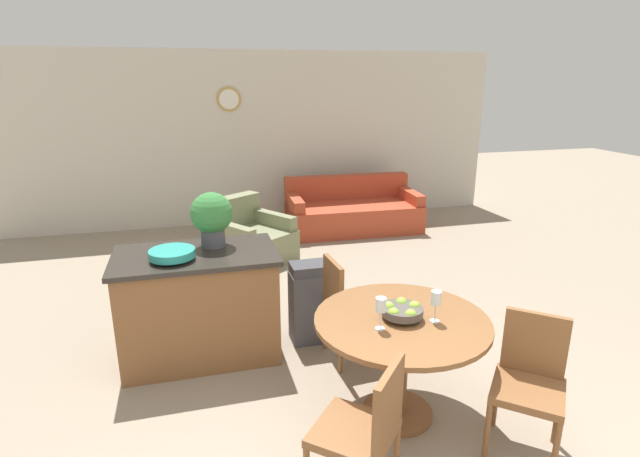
{
  "coord_description": "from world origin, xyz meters",
  "views": [
    {
      "loc": [
        -1.12,
        -1.73,
        2.32
      ],
      "look_at": [
        0.03,
        2.54,
        0.96
      ],
      "focal_mm": 28.0,
      "sensor_mm": 36.0,
      "label": 1
    }
  ],
  "objects_px": {
    "dining_chair_near_right": "(530,377)",
    "potted_plant": "(212,216)",
    "trash_bin": "(309,303)",
    "couch": "(352,212)",
    "wine_glass_left": "(381,306)",
    "dining_chair_near_left": "(366,427)",
    "fruit_bowl": "(402,311)",
    "dining_table": "(401,341)",
    "teal_bowl": "(172,254)",
    "armchair": "(249,239)",
    "kitchen_island": "(199,305)",
    "wine_glass_right": "(436,299)",
    "dining_chair_far_side": "(347,303)"
  },
  "relations": [
    {
      "from": "armchair",
      "to": "dining_table",
      "type": "bearing_deg",
      "value": -114.27
    },
    {
      "from": "dining_table",
      "to": "dining_chair_near_left",
      "type": "distance_m",
      "value": 0.83
    },
    {
      "from": "kitchen_island",
      "to": "armchair",
      "type": "relative_size",
      "value": 1.05
    },
    {
      "from": "dining_chair_near_left",
      "to": "potted_plant",
      "type": "bearing_deg",
      "value": 59.58
    },
    {
      "from": "wine_glass_right",
      "to": "trash_bin",
      "type": "relative_size",
      "value": 0.29
    },
    {
      "from": "dining_chair_far_side",
      "to": "wine_glass_left",
      "type": "distance_m",
      "value": 1.0
    },
    {
      "from": "dining_chair_far_side",
      "to": "trash_bin",
      "type": "height_order",
      "value": "dining_chair_far_side"
    },
    {
      "from": "dining_chair_near_right",
      "to": "potted_plant",
      "type": "height_order",
      "value": "potted_plant"
    },
    {
      "from": "dining_table",
      "to": "couch",
      "type": "xyz_separation_m",
      "value": [
        1.13,
        4.39,
        -0.31
      ]
    },
    {
      "from": "wine_glass_right",
      "to": "kitchen_island",
      "type": "bearing_deg",
      "value": 139.33
    },
    {
      "from": "trash_bin",
      "to": "armchair",
      "type": "xyz_separation_m",
      "value": [
        -0.26,
        2.23,
        -0.09
      ]
    },
    {
      "from": "fruit_bowl",
      "to": "trash_bin",
      "type": "height_order",
      "value": "fruit_bowl"
    },
    {
      "from": "dining_chair_near_right",
      "to": "wine_glass_left",
      "type": "bearing_deg",
      "value": 16.47
    },
    {
      "from": "fruit_bowl",
      "to": "couch",
      "type": "distance_m",
      "value": 4.56
    },
    {
      "from": "dining_table",
      "to": "armchair",
      "type": "distance_m",
      "value": 3.5
    },
    {
      "from": "wine_glass_left",
      "to": "kitchen_island",
      "type": "bearing_deg",
      "value": 130.84
    },
    {
      "from": "dining_chair_near_right",
      "to": "armchair",
      "type": "distance_m",
      "value": 4.13
    },
    {
      "from": "couch",
      "to": "armchair",
      "type": "bearing_deg",
      "value": -149.08
    },
    {
      "from": "couch",
      "to": "potted_plant",
      "type": "bearing_deg",
      "value": -124.59
    },
    {
      "from": "dining_chair_near_right",
      "to": "wine_glass_right",
      "type": "xyz_separation_m",
      "value": [
        -0.47,
        0.4,
        0.41
      ]
    },
    {
      "from": "kitchen_island",
      "to": "fruit_bowl",
      "type": "bearing_deg",
      "value": -42.47
    },
    {
      "from": "teal_bowl",
      "to": "couch",
      "type": "distance_m",
      "value": 4.28
    },
    {
      "from": "fruit_bowl",
      "to": "teal_bowl",
      "type": "xyz_separation_m",
      "value": [
        -1.48,
        1.07,
        0.17
      ]
    },
    {
      "from": "teal_bowl",
      "to": "couch",
      "type": "bearing_deg",
      "value": 51.71
    },
    {
      "from": "dining_chair_far_side",
      "to": "wine_glass_left",
      "type": "xyz_separation_m",
      "value": [
        -0.07,
        -0.91,
        0.41
      ]
    },
    {
      "from": "dining_table",
      "to": "trash_bin",
      "type": "xyz_separation_m",
      "value": [
        -0.35,
        1.2,
        -0.22
      ]
    },
    {
      "from": "dining_chair_far_side",
      "to": "couch",
      "type": "distance_m",
      "value": 3.79
    },
    {
      "from": "trash_bin",
      "to": "couch",
      "type": "height_order",
      "value": "couch"
    },
    {
      "from": "wine_glass_right",
      "to": "teal_bowl",
      "type": "bearing_deg",
      "value": 145.06
    },
    {
      "from": "fruit_bowl",
      "to": "dining_chair_near_right",
      "type": "bearing_deg",
      "value": -36.58
    },
    {
      "from": "kitchen_island",
      "to": "trash_bin",
      "type": "xyz_separation_m",
      "value": [
        0.96,
        0.0,
        -0.1
      ]
    },
    {
      "from": "wine_glass_left",
      "to": "armchair",
      "type": "relative_size",
      "value": 0.17
    },
    {
      "from": "trash_bin",
      "to": "dining_table",
      "type": "bearing_deg",
      "value": -73.78
    },
    {
      "from": "dining_chair_near_left",
      "to": "couch",
      "type": "xyz_separation_m",
      "value": [
        1.63,
        5.05,
        -0.23
      ]
    },
    {
      "from": "potted_plant",
      "to": "trash_bin",
      "type": "height_order",
      "value": "potted_plant"
    },
    {
      "from": "fruit_bowl",
      "to": "wine_glass_left",
      "type": "relative_size",
      "value": 1.27
    },
    {
      "from": "dining_table",
      "to": "teal_bowl",
      "type": "bearing_deg",
      "value": 143.97
    },
    {
      "from": "kitchen_island",
      "to": "trash_bin",
      "type": "height_order",
      "value": "kitchen_island"
    },
    {
      "from": "dining_chair_near_left",
      "to": "kitchen_island",
      "type": "bearing_deg",
      "value": 65.09
    },
    {
      "from": "dining_chair_near_right",
      "to": "wine_glass_right",
      "type": "relative_size",
      "value": 4.14
    },
    {
      "from": "dining_chair_near_left",
      "to": "dining_chair_far_side",
      "type": "relative_size",
      "value": 1.0
    },
    {
      "from": "dining_chair_near_left",
      "to": "kitchen_island",
      "type": "distance_m",
      "value": 2.03
    },
    {
      "from": "potted_plant",
      "to": "dining_chair_near_right",
      "type": "bearing_deg",
      "value": -45.33
    },
    {
      "from": "wine_glass_left",
      "to": "kitchen_island",
      "type": "distance_m",
      "value": 1.76
    },
    {
      "from": "dining_chair_far_side",
      "to": "kitchen_island",
      "type": "xyz_separation_m",
      "value": [
        -1.18,
        0.38,
        -0.04
      ]
    },
    {
      "from": "dining_chair_near_right",
      "to": "wine_glass_left",
      "type": "relative_size",
      "value": 4.14
    },
    {
      "from": "dining_table",
      "to": "potted_plant",
      "type": "distance_m",
      "value": 1.86
    },
    {
      "from": "potted_plant",
      "to": "armchair",
      "type": "distance_m",
      "value": 2.35
    },
    {
      "from": "dining_chair_near_right",
      "to": "fruit_bowl",
      "type": "relative_size",
      "value": 3.25
    },
    {
      "from": "dining_chair_near_left",
      "to": "teal_bowl",
      "type": "bearing_deg",
      "value": 71.06
    }
  ]
}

